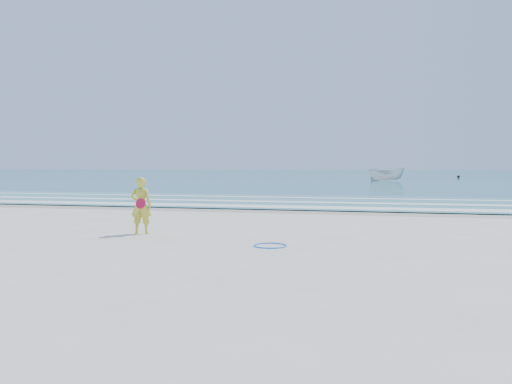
# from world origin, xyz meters

# --- Properties ---
(ground) EXTENTS (400.00, 400.00, 0.00)m
(ground) POSITION_xyz_m (0.00, 0.00, 0.00)
(ground) COLOR silver
(ground) RESTS_ON ground
(wet_sand) EXTENTS (400.00, 2.40, 0.00)m
(wet_sand) POSITION_xyz_m (0.00, 9.00, 0.00)
(wet_sand) COLOR #B2A893
(wet_sand) RESTS_ON ground
(ocean) EXTENTS (400.00, 190.00, 0.04)m
(ocean) POSITION_xyz_m (0.00, 105.00, 0.02)
(ocean) COLOR #19727F
(ocean) RESTS_ON ground
(shallow) EXTENTS (400.00, 10.00, 0.01)m
(shallow) POSITION_xyz_m (0.00, 14.00, 0.04)
(shallow) COLOR #59B7AD
(shallow) RESTS_ON ocean
(foam_near) EXTENTS (400.00, 1.40, 0.01)m
(foam_near) POSITION_xyz_m (0.00, 10.30, 0.05)
(foam_near) COLOR white
(foam_near) RESTS_ON shallow
(foam_mid) EXTENTS (400.00, 0.90, 0.01)m
(foam_mid) POSITION_xyz_m (0.00, 13.20, 0.05)
(foam_mid) COLOR white
(foam_mid) RESTS_ON shallow
(foam_far) EXTENTS (400.00, 0.60, 0.01)m
(foam_far) POSITION_xyz_m (0.00, 16.50, 0.05)
(foam_far) COLOR white
(foam_far) RESTS_ON shallow
(hoop) EXTENTS (0.89, 0.89, 0.03)m
(hoop) POSITION_xyz_m (1.39, 0.32, 0.01)
(hoop) COLOR #0E7BFF
(hoop) RESTS_ON ground
(boat) EXTENTS (4.09, 1.68, 1.56)m
(boat) POSITION_xyz_m (4.77, 48.76, 0.82)
(boat) COLOR silver
(boat) RESTS_ON ocean
(buoy) EXTENTS (0.40, 0.40, 0.40)m
(buoy) POSITION_xyz_m (15.12, 66.16, 0.24)
(buoy) COLOR black
(buoy) RESTS_ON ocean
(woman) EXTENTS (0.60, 0.45, 1.49)m
(woman) POSITION_xyz_m (-2.33, 1.53, 0.75)
(woman) COLOR yellow
(woman) RESTS_ON ground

